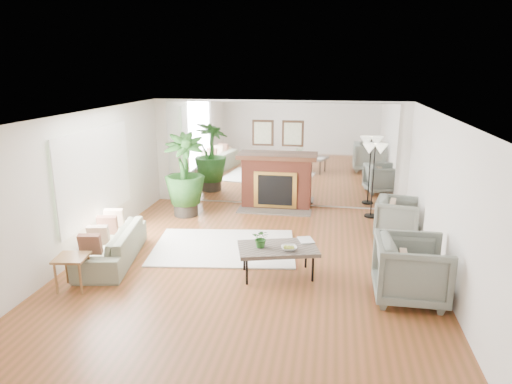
% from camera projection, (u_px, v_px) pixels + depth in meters
% --- Properties ---
extents(ground, '(7.00, 7.00, 0.00)m').
position_uv_depth(ground, '(252.00, 263.00, 7.76)').
color(ground, brown).
rests_on(ground, ground).
extents(wall_left, '(0.02, 7.00, 2.50)m').
position_uv_depth(wall_left, '(82.00, 185.00, 7.91)').
color(wall_left, silver).
rests_on(wall_left, ground).
extents(wall_right, '(0.02, 7.00, 2.50)m').
position_uv_depth(wall_right, '(445.00, 201.00, 6.95)').
color(wall_right, silver).
rests_on(wall_right, ground).
extents(wall_back, '(6.00, 0.02, 2.50)m').
position_uv_depth(wall_back, '(278.00, 154.00, 10.75)').
color(wall_back, silver).
rests_on(wall_back, ground).
extents(mirror_panel, '(5.40, 0.04, 2.40)m').
position_uv_depth(mirror_panel, '(278.00, 154.00, 10.73)').
color(mirror_panel, silver).
rests_on(mirror_panel, wall_back).
extents(window_panel, '(0.04, 2.40, 1.50)m').
position_uv_depth(window_panel, '(95.00, 174.00, 8.26)').
color(window_panel, '#B2E09E').
rests_on(window_panel, wall_left).
extents(fireplace, '(1.85, 0.83, 2.05)m').
position_uv_depth(fireplace, '(276.00, 181.00, 10.68)').
color(fireplace, brown).
rests_on(fireplace, ground).
extents(area_rug, '(2.78, 2.15, 0.03)m').
position_uv_depth(area_rug, '(224.00, 247.00, 8.43)').
color(area_rug, white).
rests_on(area_rug, ground).
extents(coffee_table, '(1.38, 1.02, 0.49)m').
position_uv_depth(coffee_table, '(278.00, 249.00, 7.19)').
color(coffee_table, '#5D534A').
rests_on(coffee_table, ground).
extents(sofa, '(1.10, 2.05, 0.57)m').
position_uv_depth(sofa, '(112.00, 245.00, 7.81)').
color(sofa, slate).
rests_on(sofa, ground).
extents(armchair_back, '(0.98, 0.97, 0.76)m').
position_uv_depth(armchair_back, '(398.00, 217.00, 8.96)').
color(armchair_back, slate).
rests_on(armchair_back, ground).
extents(armchair_front, '(1.00, 0.98, 0.91)m').
position_uv_depth(armchair_front, '(411.00, 270.00, 6.46)').
color(armchair_front, slate).
rests_on(armchair_front, ground).
extents(side_table, '(0.52, 0.52, 0.52)m').
position_uv_depth(side_table, '(72.00, 262.00, 6.77)').
color(side_table, olive).
rests_on(side_table, ground).
extents(potted_ficus, '(1.13, 1.13, 1.85)m').
position_uv_depth(potted_ficus, '(184.00, 172.00, 10.05)').
color(potted_ficus, black).
rests_on(potted_ficus, ground).
extents(floor_lamp, '(0.54, 0.30, 1.65)m').
position_uv_depth(floor_lamp, '(375.00, 155.00, 9.81)').
color(floor_lamp, black).
rests_on(floor_lamp, ground).
extents(tabletop_plant, '(0.29, 0.25, 0.30)m').
position_uv_depth(tabletop_plant, '(261.00, 238.00, 7.13)').
color(tabletop_plant, '#2D5F23').
rests_on(tabletop_plant, coffee_table).
extents(fruit_bowl, '(0.29, 0.29, 0.06)m').
position_uv_depth(fruit_bowl, '(289.00, 248.00, 7.05)').
color(fruit_bowl, olive).
rests_on(fruit_bowl, coffee_table).
extents(book, '(0.31, 0.36, 0.02)m').
position_uv_depth(book, '(299.00, 241.00, 7.41)').
color(book, olive).
rests_on(book, coffee_table).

